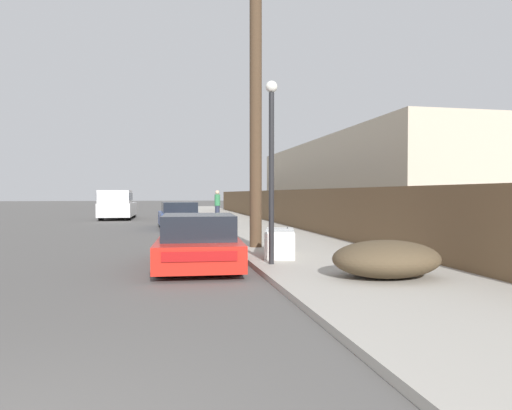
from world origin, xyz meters
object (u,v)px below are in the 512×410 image
at_px(pedestrian, 217,204).
at_px(car_parked_mid, 179,216).
at_px(utility_pole, 256,85).
at_px(street_lamp, 271,156).
at_px(discarded_fridge, 280,243).
at_px(parked_sports_car_red, 199,243).
at_px(pickup_truck, 117,205).
at_px(brush_pile, 386,259).

bearing_deg(pedestrian, car_parked_mid, -117.02).
distance_m(utility_pole, street_lamp, 4.07).
distance_m(street_lamp, pedestrian, 17.58).
height_order(street_lamp, pedestrian, street_lamp).
distance_m(discarded_fridge, car_parked_mid, 11.61).
relative_size(parked_sports_car_red, utility_pole, 0.45).
xyz_separation_m(car_parked_mid, pickup_truck, (-3.72, 8.64, 0.35)).
relative_size(pickup_truck, street_lamp, 1.35).
bearing_deg(brush_pile, utility_pole, 104.89).
distance_m(car_parked_mid, utility_pole, 10.50).
bearing_deg(brush_pile, car_parked_mid, 102.85).
bearing_deg(pedestrian, discarded_fridge, -91.08).
relative_size(street_lamp, brush_pile, 1.97).
bearing_deg(car_parked_mid, street_lamp, -85.20).
height_order(street_lamp, brush_pile, street_lamp).
bearing_deg(pickup_truck, car_parked_mid, 114.41).
bearing_deg(pedestrian, utility_pole, -92.09).
xyz_separation_m(car_parked_mid, pedestrian, (2.46, 4.82, 0.44)).
distance_m(pickup_truck, street_lamp, 22.04).
bearing_deg(discarded_fridge, pedestrian, 103.62).
relative_size(parked_sports_car_red, street_lamp, 1.03).
distance_m(discarded_fridge, utility_pole, 4.89).
bearing_deg(street_lamp, pickup_truck, 104.09).
relative_size(discarded_fridge, pickup_truck, 0.32).
bearing_deg(parked_sports_car_red, discarded_fridge, 19.24).
relative_size(discarded_fridge, street_lamp, 0.44).
distance_m(parked_sports_car_red, brush_pile, 4.28).
distance_m(parked_sports_car_red, pickup_truck, 20.98).
height_order(discarded_fridge, pedestrian, pedestrian).
distance_m(utility_pole, pedestrian, 14.72).
xyz_separation_m(parked_sports_car_red, pedestrian, (2.40, 16.81, 0.49)).
height_order(discarded_fridge, utility_pole, utility_pole).
bearing_deg(car_parked_mid, discarded_fridge, -81.84).
bearing_deg(discarded_fridge, brush_pile, -55.30).
height_order(parked_sports_car_red, street_lamp, street_lamp).
xyz_separation_m(discarded_fridge, utility_pole, (-0.21, 2.02, 4.44)).
bearing_deg(street_lamp, car_parked_mid, 97.31).
bearing_deg(discarded_fridge, car_parked_mid, 115.38).
bearing_deg(brush_pile, discarded_fridge, 110.00).
xyz_separation_m(pickup_truck, utility_pole, (5.66, -18.03, 3.94)).
height_order(pickup_truck, street_lamp, street_lamp).
bearing_deg(street_lamp, utility_pole, 84.61).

